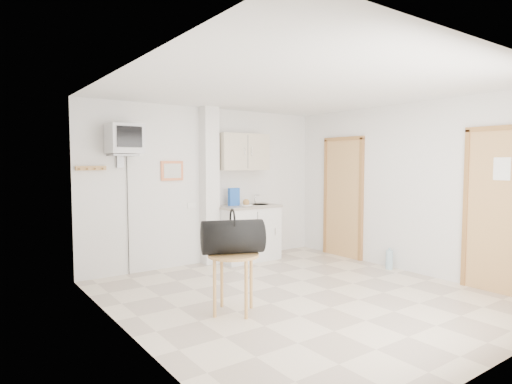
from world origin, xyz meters
TOP-DOWN VIEW (x-y plane):
  - ground at (0.00, 0.00)m, footprint 4.50×4.50m
  - room_envelope at (0.24, 0.09)m, footprint 4.24×4.54m
  - kitchenette at (0.57, 2.00)m, footprint 1.03×0.58m
  - crt_television at (-1.45, 2.02)m, footprint 0.44×0.45m
  - round_table at (-0.98, 0.00)m, footprint 0.55×0.55m
  - duffel_bag at (-0.98, 0.02)m, footprint 0.74×0.58m
  - water_bottle at (1.98, 0.20)m, footprint 0.11×0.11m

SIDE VIEW (x-z plane):
  - ground at x=0.00m, z-range 0.00..0.00m
  - water_bottle at x=1.98m, z-range -0.02..0.31m
  - round_table at x=-0.98m, z-range 0.23..0.87m
  - kitchenette at x=0.57m, z-range -0.25..1.85m
  - duffel_bag at x=-0.98m, z-range 0.59..1.08m
  - room_envelope at x=0.24m, z-range 0.26..2.81m
  - crt_television at x=-1.45m, z-range 0.86..3.01m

